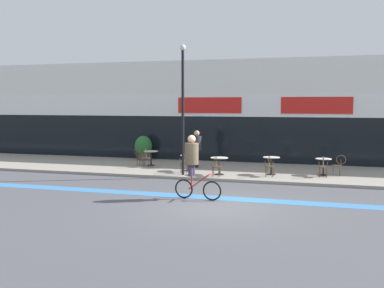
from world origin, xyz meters
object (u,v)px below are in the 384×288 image
(cafe_chair_2_near, at_px, (216,165))
(cyclist_0, at_px, (193,161))
(bistro_table_3, at_px, (271,162))
(cafe_chair_0_side, at_px, (139,155))
(cafe_chair_1_near, at_px, (184,161))
(cafe_chair_3_near, at_px, (270,165))
(lamp_post, at_px, (183,101))
(bistro_table_2, at_px, (219,162))
(bistro_table_0, at_px, (151,155))
(pedestrian_near_end, at_px, (197,145))
(cafe_chair_0_near, at_px, (146,157))
(cafe_chair_4_side, at_px, (339,164))
(bistro_table_4, at_px, (323,163))
(cafe_chair_4_near, at_px, (323,165))
(planter_pot, at_px, (143,147))
(bistro_table_1, at_px, (188,160))

(cafe_chair_2_near, bearing_deg, cyclist_0, -179.80)
(bistro_table_3, bearing_deg, cafe_chair_0_side, 169.67)
(cafe_chair_0_side, distance_m, cafe_chair_1_near, 3.48)
(cafe_chair_3_near, relative_size, cyclist_0, 0.42)
(cafe_chair_1_near, distance_m, lamp_post, 2.73)
(bistro_table_2, height_order, cafe_chair_0_side, cafe_chair_0_side)
(bistro_table_0, distance_m, pedestrian_near_end, 2.42)
(bistro_table_0, height_order, cafe_chair_1_near, cafe_chair_1_near)
(bistro_table_2, bearing_deg, cyclist_0, -88.25)
(bistro_table_3, relative_size, cafe_chair_3_near, 0.86)
(bistro_table_2, bearing_deg, bistro_table_0, 154.42)
(cafe_chair_0_near, distance_m, cafe_chair_4_side, 8.90)
(bistro_table_3, relative_size, cafe_chair_0_side, 0.86)
(bistro_table_4, height_order, cafe_chair_1_near, cafe_chair_1_near)
(bistro_table_4, distance_m, cafe_chair_2_near, 4.70)
(bistro_table_3, relative_size, cafe_chair_0_near, 0.86)
(bistro_table_3, xyz_separation_m, cafe_chair_3_near, (-0.01, -0.63, -0.04))
(cafe_chair_0_near, relative_size, cafe_chair_2_near, 1.00)
(cyclist_0, bearing_deg, cafe_chair_3_near, 71.60)
(bistro_table_3, relative_size, cafe_chair_4_near, 0.86)
(bistro_table_0, bearing_deg, bistro_table_4, -5.03)
(cafe_chair_0_near, bearing_deg, cafe_chair_3_near, -108.03)
(cafe_chair_2_near, height_order, cafe_chair_3_near, same)
(bistro_table_4, bearing_deg, bistro_table_3, -167.29)
(cafe_chair_1_near, distance_m, pedestrian_near_end, 1.98)
(cafe_chair_2_near, relative_size, cafe_chair_3_near, 1.00)
(cafe_chair_0_side, relative_size, planter_pot, 0.68)
(bistro_table_0, relative_size, bistro_table_4, 1.01)
(bistro_table_2, height_order, cafe_chair_4_near, cafe_chair_4_near)
(cafe_chair_4_near, bearing_deg, bistro_table_0, 84.80)
(bistro_table_4, bearing_deg, cafe_chair_4_side, -0.15)
(cafe_chair_0_near, xyz_separation_m, cyclist_0, (4.06, -5.84, 0.66))
(lamp_post, bearing_deg, bistro_table_3, 17.21)
(cafe_chair_4_near, bearing_deg, cafe_chair_0_side, 85.40)
(cafe_chair_3_near, bearing_deg, bistro_table_2, 96.03)
(cafe_chair_4_near, xyz_separation_m, lamp_post, (-5.85, -1.01, 2.68))
(bistro_table_1, bearing_deg, cafe_chair_0_near, 165.54)
(bistro_table_1, distance_m, cafe_chair_3_near, 3.83)
(bistro_table_3, xyz_separation_m, cafe_chair_1_near, (-3.78, -0.63, -0.04))
(bistro_table_2, xyz_separation_m, bistro_table_4, (4.35, 1.15, -0.03))
(cafe_chair_0_side, distance_m, lamp_post, 4.70)
(planter_pot, relative_size, lamp_post, 0.24)
(cafe_chair_4_side, relative_size, lamp_post, 0.16)
(cyclist_0, bearing_deg, cafe_chair_0_near, 130.07)
(bistro_table_0, bearing_deg, cafe_chair_4_side, -4.69)
(cafe_chair_4_near, bearing_deg, bistro_table_2, 100.99)
(lamp_post, bearing_deg, pedestrian_near_end, 91.42)
(cafe_chair_0_side, distance_m, cafe_chair_3_near, 6.97)
(bistro_table_4, distance_m, pedestrian_near_end, 5.99)
(bistro_table_4, bearing_deg, bistro_table_2, -165.18)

